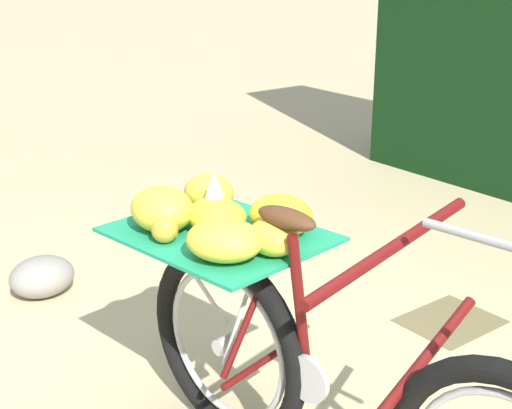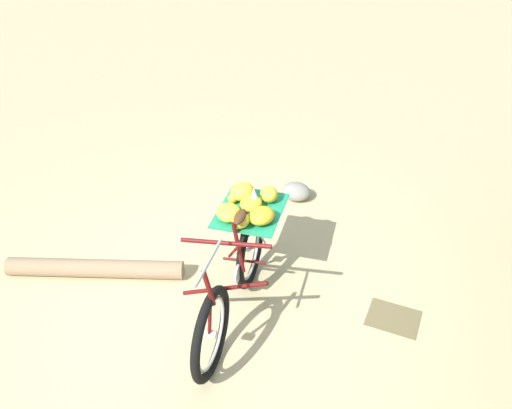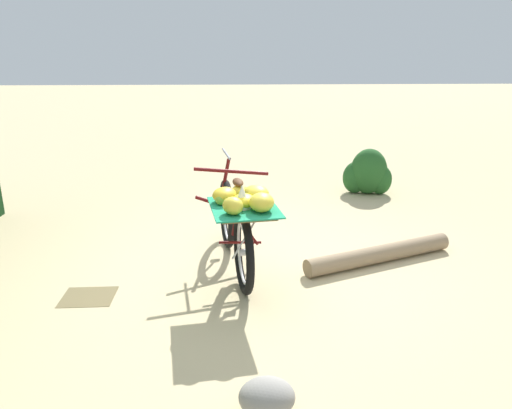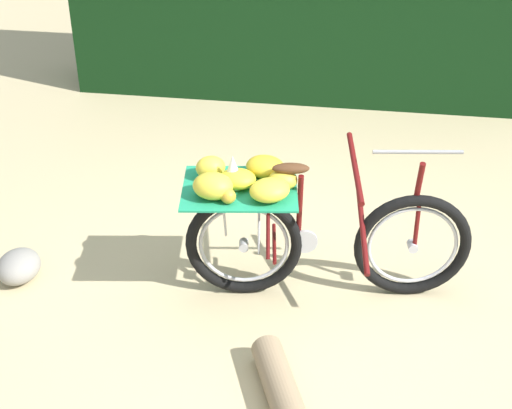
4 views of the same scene
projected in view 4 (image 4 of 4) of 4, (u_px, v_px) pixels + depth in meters
The scene contains 4 objects.
ground_plane at pixel (305, 297), 4.68m from camera, with size 60.00×60.00×0.00m, color #C6B284.
bicycle at pixel (301, 223), 4.45m from camera, with size 0.77×1.80×1.03m.
path_stone at pixel (19, 266), 4.79m from camera, with size 0.33×0.27×0.21m, color gray.
leaf_litter_patch at pixel (266, 190), 5.86m from camera, with size 0.44×0.36×0.01m, color olive.
Camera 4 is at (3.71, 0.25, 2.93)m, focal length 51.21 mm.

